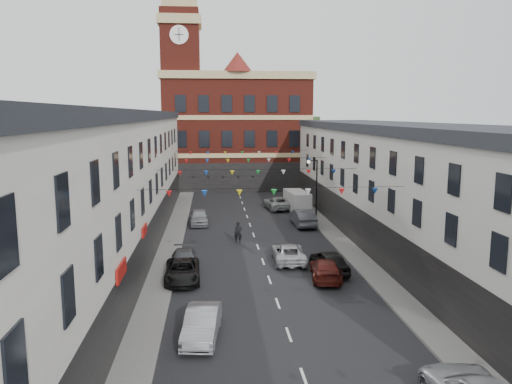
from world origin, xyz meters
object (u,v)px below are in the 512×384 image
object	(u,v)px
car_left_c	(182,271)
moving_car	(288,253)
car_right_f	(277,203)
white_van	(297,201)
car_right_e	(303,217)
car_left_e	(199,217)
car_left_d	(184,261)
street_lamp	(314,181)
pedestrian	(238,233)
car_right_c	(326,269)
car_left_b	(202,324)
car_right_d	(329,261)

from	to	relation	value
car_left_c	moving_car	distance (m)	8.10
car_right_f	white_van	bearing A→B (deg)	137.36
car_right_e	white_van	bearing A→B (deg)	-98.07
car_left_e	white_van	distance (m)	11.86
car_left_d	car_right_f	bearing A→B (deg)	64.64
street_lamp	pedestrian	world-z (taller)	street_lamp
white_van	pedestrian	size ratio (longest dim) A/B	2.74
car_left_c	moving_car	xyz separation A→B (m)	(7.30, 3.50, 0.01)
car_right_e	car_right_c	bearing A→B (deg)	82.42
car_left_c	street_lamp	bearing A→B (deg)	53.73
car_left_b	pedestrian	bearing A→B (deg)	87.64
pedestrian	car_left_e	bearing A→B (deg)	119.15
moving_car	car_left_b	bearing A→B (deg)	65.48
car_left_b	car_right_c	distance (m)	11.03
car_left_e	car_right_f	bearing A→B (deg)	38.26
moving_car	car_left_e	bearing A→B (deg)	-60.54
car_right_d	pedestrian	bearing A→B (deg)	-59.68
car_left_c	car_right_e	size ratio (longest dim) A/B	0.96
car_left_b	car_right_d	distance (m)	12.32
car_left_c	car_right_f	size ratio (longest dim) A/B	0.92
car_right_c	white_van	bearing A→B (deg)	-87.20
car_left_e	car_right_f	world-z (taller)	car_left_e
car_left_d	moving_car	distance (m)	7.39
car_right_d	car_right_f	xyz separation A→B (m)	(-0.52, 22.53, -0.05)
car_right_d	white_van	distance (m)	21.16
car_right_e	car_right_f	world-z (taller)	car_right_e
car_right_e	pedestrian	xyz separation A→B (m)	(-6.41, -5.98, 0.10)
car_left_c	pedestrian	xyz separation A→B (m)	(4.01, 8.93, 0.26)
car_right_f	car_right_c	bearing A→B (deg)	82.68
car_left_c	car_left_e	world-z (taller)	car_left_e
street_lamp	car_right_c	size ratio (longest dim) A/B	1.33
car_left_d	car_left_e	size ratio (longest dim) A/B	1.03
white_van	car_left_c	bearing A→B (deg)	-122.09
street_lamp	car_left_e	bearing A→B (deg)	-173.23
street_lamp	car_left_c	size ratio (longest dim) A/B	1.28
car_right_d	white_van	bearing A→B (deg)	-98.57
car_left_c	car_right_f	distance (m)	25.12
car_left_b	car_right_f	size ratio (longest dim) A/B	0.85
car_right_e	moving_car	size ratio (longest dim) A/B	1.03
car_right_c	moving_car	world-z (taller)	moving_car
street_lamp	car_left_c	world-z (taller)	street_lamp
car_left_d	white_van	bearing A→B (deg)	58.54
car_left_d	car_right_f	xyz separation A→B (m)	(9.10, 21.08, 0.06)
street_lamp	car_left_e	world-z (taller)	street_lamp
car_right_d	pedestrian	size ratio (longest dim) A/B	2.44
pedestrian	car_right_f	bearing A→B (deg)	75.59
car_left_d	car_right_e	bearing A→B (deg)	48.36
street_lamp	car_left_b	distance (m)	28.29
car_left_c	car_right_d	xyz separation A→B (m)	(9.62, 0.88, 0.10)
car_left_d	moving_car	world-z (taller)	moving_car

